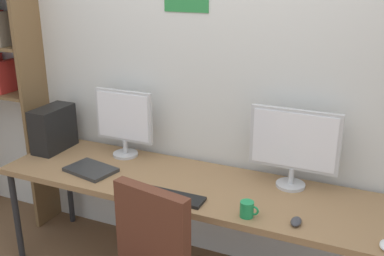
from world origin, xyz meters
TOP-DOWN VIEW (x-y plane):
  - wall_back at (-0.00, 1.02)m, footprint 4.93×0.11m
  - desk at (0.00, 0.60)m, footprint 2.53×0.68m
  - monitor_left at (-0.60, 0.81)m, footprint 0.44×0.18m
  - monitor_right at (0.60, 0.81)m, footprint 0.54×0.18m
  - pc_tower at (-1.15, 0.70)m, footprint 0.17×0.34m
  - keyboard_main at (0.00, 0.37)m, footprint 0.38×0.13m
  - mouse_right_side at (0.72, 0.38)m, footprint 0.06×0.10m
  - laptop_closed at (-0.67, 0.48)m, footprint 0.36×0.28m
  - coffee_mug at (0.46, 0.35)m, footprint 0.11×0.08m

SIDE VIEW (x-z plane):
  - desk at x=0.00m, z-range 0.32..1.06m
  - keyboard_main at x=0.00m, z-range 0.74..0.76m
  - laptop_closed at x=-0.67m, z-range 0.74..0.76m
  - mouse_right_side at x=0.72m, z-range 0.74..0.77m
  - coffee_mug at x=0.46m, z-range 0.74..0.83m
  - pc_tower at x=-1.15m, z-range 0.74..1.07m
  - monitor_left at x=-0.60m, z-range 0.77..1.25m
  - monitor_right at x=0.60m, z-range 0.77..1.27m
  - wall_back at x=0.00m, z-range 0.00..2.60m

